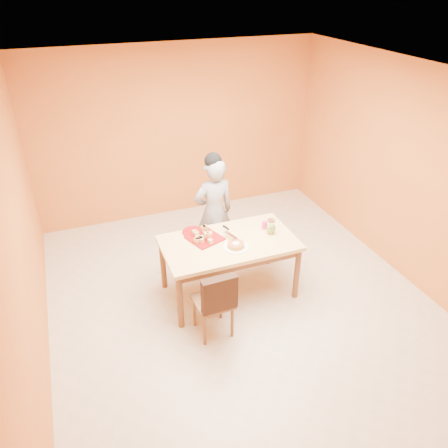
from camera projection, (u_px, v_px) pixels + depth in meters
name	position (u px, v px, depth m)	size (l,w,h in m)	color
floor	(238.00, 297.00, 5.49)	(5.00, 5.00, 0.00)	beige
ceiling	(243.00, 76.00, 4.12)	(5.00, 5.00, 0.00)	silver
wall_back	(178.00, 133.00, 6.82)	(4.50, 4.50, 0.00)	orange
wall_left	(20.00, 242.00, 4.11)	(5.00, 5.00, 0.00)	orange
wall_right	(404.00, 173.00, 5.50)	(5.00, 5.00, 0.00)	orange
dining_table	(229.00, 248.00, 5.26)	(1.60, 0.90, 0.76)	#EBD57B
dining_chair	(213.00, 301.00, 4.75)	(0.42, 0.48, 0.88)	brown
pastry_pile	(205.00, 234.00, 5.22)	(0.32, 0.32, 0.11)	#E0AB5F
person	(214.00, 213.00, 5.81)	(0.56, 0.37, 1.53)	gray
pastry_platter	(205.00, 238.00, 5.25)	(0.36, 0.36, 0.02)	maroon
red_dinner_plate	(193.00, 232.00, 5.38)	(0.27, 0.27, 0.02)	maroon
white_cake_plate	(236.00, 247.00, 5.09)	(0.29, 0.29, 0.01)	white
sponge_cake	(236.00, 245.00, 5.08)	(0.20, 0.20, 0.05)	gold
cake_server	(231.00, 235.00, 5.21)	(0.04, 0.23, 0.01)	white
egg_ornament	(271.00, 228.00, 5.33)	(0.12, 0.09, 0.15)	olive
magenta_glass	(265.00, 225.00, 5.45)	(0.07, 0.07, 0.10)	#C81E74
checker_tin	(271.00, 221.00, 5.61)	(0.09, 0.09, 0.03)	#38230F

